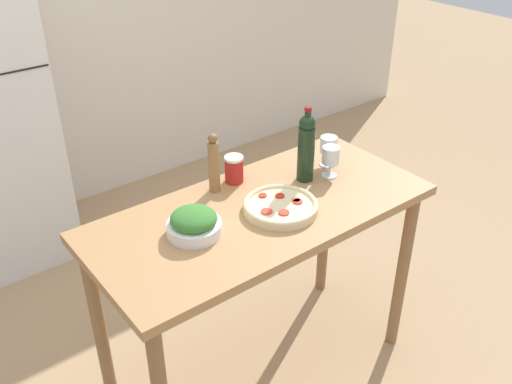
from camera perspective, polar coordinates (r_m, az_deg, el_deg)
The scene contains 10 objects.
ground_plane at distance 2.88m, azimuth 0.41°, elevation -17.25°, with size 14.00×14.00×0.00m, color tan.
wall_back at distance 3.82m, azimuth -19.51°, elevation 16.61°, with size 6.40×0.08×2.60m.
prep_counter at distance 2.34m, azimuth 0.48°, elevation -4.26°, with size 1.40×0.64×0.92m.
wine_bottle at distance 2.41m, azimuth 5.05°, elevation 4.57°, with size 0.07×0.07×0.34m.
wine_glass_near at distance 2.48m, azimuth 7.48°, elevation 3.52°, with size 0.08×0.08×0.14m.
wine_glass_far at distance 2.56m, azimuth 7.27°, elevation 4.57°, with size 0.08×0.08×0.14m.
pepper_mill at distance 2.33m, azimuth -4.25°, elevation 2.83°, with size 0.05×0.05×0.26m.
salad_bowl at distance 2.11m, azimuth -6.22°, elevation -3.12°, with size 0.21×0.21×0.10m.
homemade_pizza at distance 2.25m, azimuth 2.48°, elevation -1.42°, with size 0.30×0.30×0.04m.
salt_canister at distance 2.43m, azimuth -2.21°, elevation 2.30°, with size 0.08×0.08×0.12m.
Camera 1 is at (-1.18, -1.50, 2.15)m, focal length 40.00 mm.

